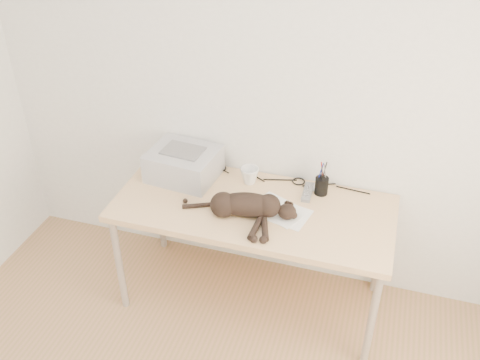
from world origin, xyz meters
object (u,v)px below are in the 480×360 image
(mug, at_px, (250,175))
(cat, at_px, (244,206))
(pen_cup, at_px, (322,185))
(desk, at_px, (257,215))
(mouse, at_px, (316,186))
(printer, at_px, (184,164))

(mug, bearing_deg, cat, -79.38)
(cat, xyz_separation_m, pen_cup, (0.37, 0.34, -0.01))
(desk, xyz_separation_m, mug, (-0.08, 0.13, 0.18))
(cat, xyz_separation_m, mouse, (0.33, 0.38, -0.05))
(printer, xyz_separation_m, pen_cup, (0.84, 0.06, -0.03))
(mug, xyz_separation_m, mouse, (0.40, 0.06, -0.04))
(mug, bearing_deg, pen_cup, 2.04)
(desk, height_order, mouse, mouse)
(printer, bearing_deg, desk, -9.70)
(desk, relative_size, pen_cup, 7.89)
(printer, xyz_separation_m, mouse, (0.80, 0.11, -0.08))
(printer, height_order, mug, printer)
(mouse, bearing_deg, mug, 166.72)
(mug, distance_m, mouse, 0.40)
(pen_cup, height_order, mouse, pen_cup)
(pen_cup, bearing_deg, cat, -137.88)
(mug, relative_size, mouse, 1.15)
(desk, height_order, pen_cup, pen_cup)
(cat, distance_m, mouse, 0.51)
(cat, height_order, mouse, cat)
(printer, distance_m, mouse, 0.81)
(mug, xyz_separation_m, pen_cup, (0.43, 0.02, 0.00))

